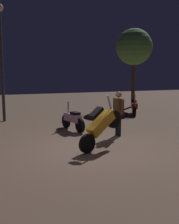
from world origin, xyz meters
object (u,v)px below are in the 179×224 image
(motorcycle_orange_foreground, at_px, (101,125))
(person_rider_beside, at_px, (118,110))
(motorcycle_red_parked_left, at_px, (134,107))
(streetlamp_near, at_px, (1,49))
(motorcycle_pink_parked_right, at_px, (73,119))

(motorcycle_orange_foreground, xyz_separation_m, person_rider_beside, (1.25, 1.39, 0.22))
(motorcycle_red_parked_left, bearing_deg, streetlamp_near, -68.45)
(motorcycle_pink_parked_right, bearing_deg, motorcycle_orange_foreground, 166.81)
(motorcycle_orange_foreground, bearing_deg, motorcycle_pink_parked_right, 68.24)
(motorcycle_pink_parked_right, relative_size, person_rider_beside, 1.01)
(motorcycle_pink_parked_right, bearing_deg, motorcycle_red_parked_left, -72.05)
(motorcycle_pink_parked_right, bearing_deg, person_rider_beside, -152.65)
(motorcycle_orange_foreground, xyz_separation_m, motorcycle_pink_parked_right, (-0.03, 2.86, -0.31))
(streetlamp_near, bearing_deg, motorcycle_pink_parked_right, -50.69)
(motorcycle_red_parked_left, xyz_separation_m, person_rider_beside, (-2.91, -4.05, 0.52))
(motorcycle_orange_foreground, relative_size, motorcycle_red_parked_left, 1.06)
(motorcycle_pink_parked_right, distance_m, streetlamp_near, 4.84)
(motorcycle_orange_foreground, height_order, person_rider_beside, motorcycle_orange_foreground)
(motorcycle_red_parked_left, distance_m, person_rider_beside, 5.02)
(motorcycle_red_parked_left, xyz_separation_m, streetlamp_near, (-6.65, 0.41, 2.89))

